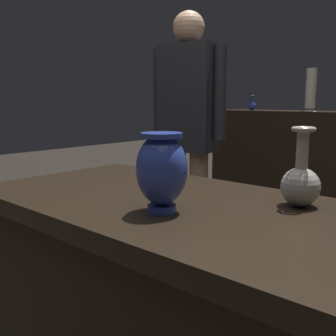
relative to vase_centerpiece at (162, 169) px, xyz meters
The scene contains 6 objects.
display_plinth 0.52m from the vase_centerpiece, 117.75° to the left, with size 1.20×0.64×0.80m.
vase_centerpiece is the anchor object (origin of this frame).
vase_tall_behind 0.37m from the vase_centerpiece, 50.65° to the left, with size 0.10×0.10×0.21m.
shelf_vase_left 2.34m from the vase_centerpiece, 104.37° to the left, with size 0.10×0.10×0.32m.
shelf_vase_far_left 2.56m from the vase_centerpiece, 115.45° to the left, with size 0.07×0.07×0.12m.
visitor_near_left 1.41m from the vase_centerpiece, 126.52° to the left, with size 0.46×0.24×1.57m.
Camera 1 is at (0.71, -0.82, 1.07)m, focal length 42.78 mm.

